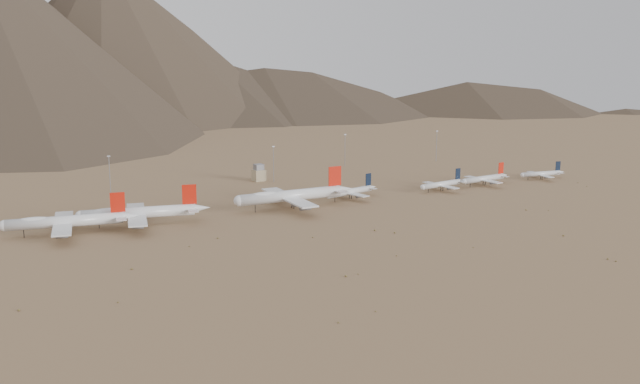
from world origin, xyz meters
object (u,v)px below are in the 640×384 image
narrowbody_a (351,191)px  control_tower (259,173)px  widebody_west (66,221)px  widebody_centre (139,212)px  narrowbody_b (442,184)px  widebody_east (291,195)px

narrowbody_a → control_tower: (-22.86, 84.25, 0.67)m
narrowbody_a → control_tower: size_ratio=3.58×
widebody_west → narrowbody_a: (172.02, -2.75, -2.35)m
widebody_centre → narrowbody_a: bearing=14.5°
widebody_west → control_tower: size_ratio=5.60×
widebody_west → narrowbody_a: size_ratio=1.56×
widebody_centre → narrowbody_a: size_ratio=1.60×
control_tower → narrowbody_b: bearing=-46.5°
narrowbody_b → control_tower: (-89.14, 94.05, 0.95)m
widebody_centre → widebody_east: (89.13, -6.03, 0.69)m
widebody_centre → control_tower: 138.85m
narrowbody_a → narrowbody_b: 67.00m
widebody_west → widebody_centre: size_ratio=0.98×
widebody_west → widebody_east: widebody_east is taller
widebody_east → narrowbody_a: 45.59m
widebody_west → narrowbody_a: 172.06m
widebody_east → narrowbody_a: widebody_east is taller
widebody_east → narrowbody_b: (111.54, -5.34, -3.55)m
widebody_west → widebody_centre: 37.65m
widebody_west → narrowbody_b: (238.30, -12.54, -2.63)m
widebody_centre → control_tower: bearing=51.7°
widebody_west → widebody_east: size_ratio=0.87×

